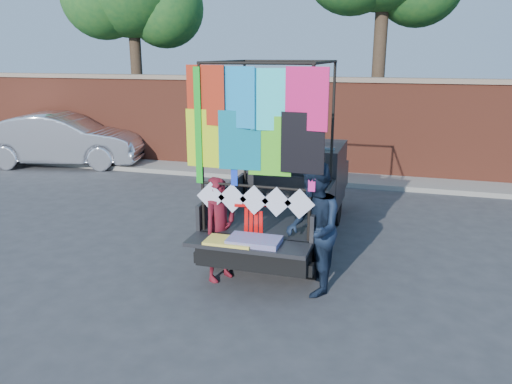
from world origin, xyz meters
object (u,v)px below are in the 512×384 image
(pickup_truck, at_px, (292,190))
(man, at_px, (313,229))
(woman, at_px, (220,229))
(sedan, at_px, (63,140))

(pickup_truck, relative_size, man, 2.69)
(woman, relative_size, man, 0.83)
(woman, bearing_deg, pickup_truck, 13.10)
(sedan, height_order, man, man)
(sedan, height_order, woman, sedan)
(pickup_truck, height_order, man, pickup_truck)
(woman, bearing_deg, man, -64.81)
(pickup_truck, distance_m, woman, 2.39)
(sedan, bearing_deg, woman, -143.44)
(pickup_truck, distance_m, man, 2.49)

